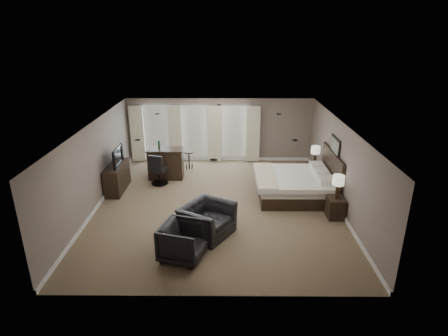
{
  "coord_description": "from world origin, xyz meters",
  "views": [
    {
      "loc": [
        0.28,
        -10.61,
        5.29
      ],
      "look_at": [
        0.2,
        0.4,
        1.1
      ],
      "focal_mm": 30.0,
      "sensor_mm": 36.0,
      "label": 1
    }
  ],
  "objects_px": {
    "nightstand_near": "(335,208)",
    "nightstand_far": "(314,172)",
    "armchair_near": "(207,215)",
    "desk_chair": "(159,169)",
    "dresser": "(117,177)",
    "armchair_far": "(183,240)",
    "bar_stool_right": "(189,160)",
    "lamp_far": "(315,155)",
    "bar_counter": "(166,163)",
    "bed": "(297,175)",
    "bar_stool_left": "(151,159)",
    "lamp_near": "(338,187)",
    "tv": "(116,163)"
  },
  "relations": [
    {
      "from": "nightstand_near",
      "to": "armchair_far",
      "type": "height_order",
      "value": "armchair_far"
    },
    {
      "from": "nightstand_near",
      "to": "tv",
      "type": "relative_size",
      "value": 0.57
    },
    {
      "from": "nightstand_near",
      "to": "armchair_near",
      "type": "bearing_deg",
      "value": -165.13
    },
    {
      "from": "nightstand_far",
      "to": "nightstand_near",
      "type": "bearing_deg",
      "value": -90.0
    },
    {
      "from": "armchair_near",
      "to": "bar_stool_left",
      "type": "bearing_deg",
      "value": 58.5
    },
    {
      "from": "nightstand_far",
      "to": "tv",
      "type": "relative_size",
      "value": 0.55
    },
    {
      "from": "dresser",
      "to": "bed",
      "type": "bearing_deg",
      "value": -4.55
    },
    {
      "from": "nightstand_near",
      "to": "bar_stool_right",
      "type": "xyz_separation_m",
      "value": [
        -4.66,
        3.97,
        0.05
      ]
    },
    {
      "from": "bed",
      "to": "armchair_far",
      "type": "bearing_deg",
      "value": -133.19
    },
    {
      "from": "lamp_far",
      "to": "bar_stool_left",
      "type": "relative_size",
      "value": 0.91
    },
    {
      "from": "nightstand_far",
      "to": "armchair_far",
      "type": "height_order",
      "value": "armchair_far"
    },
    {
      "from": "nightstand_far",
      "to": "desk_chair",
      "type": "xyz_separation_m",
      "value": [
        -5.57,
        -0.45,
        0.27
      ]
    },
    {
      "from": "nightstand_near",
      "to": "nightstand_far",
      "type": "relative_size",
      "value": 1.03
    },
    {
      "from": "tv",
      "to": "armchair_near",
      "type": "relative_size",
      "value": 0.83
    },
    {
      "from": "nightstand_far",
      "to": "armchair_far",
      "type": "xyz_separation_m",
      "value": [
        -4.23,
        -5.01,
        0.2
      ]
    },
    {
      "from": "bar_stool_left",
      "to": "bar_counter",
      "type": "bearing_deg",
      "value": -52.61
    },
    {
      "from": "nightstand_far",
      "to": "lamp_near",
      "type": "xyz_separation_m",
      "value": [
        0.0,
        -2.9,
        0.67
      ]
    },
    {
      "from": "lamp_near",
      "to": "nightstand_near",
      "type": "bearing_deg",
      "value": 0.0
    },
    {
      "from": "bed",
      "to": "dresser",
      "type": "xyz_separation_m",
      "value": [
        -6.03,
        0.48,
        -0.31
      ]
    },
    {
      "from": "lamp_far",
      "to": "bar_stool_right",
      "type": "relative_size",
      "value": 0.94
    },
    {
      "from": "armchair_far",
      "to": "bar_stool_right",
      "type": "distance_m",
      "value": 6.09
    },
    {
      "from": "nightstand_near",
      "to": "desk_chair",
      "type": "relative_size",
      "value": 0.54
    },
    {
      "from": "nightstand_far",
      "to": "bar_counter",
      "type": "xyz_separation_m",
      "value": [
        -5.42,
        0.13,
        0.27
      ]
    },
    {
      "from": "lamp_far",
      "to": "tv",
      "type": "relative_size",
      "value": 0.62
    },
    {
      "from": "dresser",
      "to": "bar_stool_left",
      "type": "bearing_deg",
      "value": 69.89
    },
    {
      "from": "nightstand_near",
      "to": "dresser",
      "type": "height_order",
      "value": "dresser"
    },
    {
      "from": "armchair_far",
      "to": "bar_counter",
      "type": "height_order",
      "value": "bar_counter"
    },
    {
      "from": "bed",
      "to": "nightstand_far",
      "type": "bearing_deg",
      "value": 58.46
    },
    {
      "from": "armchair_near",
      "to": "desk_chair",
      "type": "distance_m",
      "value": 3.91
    },
    {
      "from": "bar_counter",
      "to": "armchair_near",
      "type": "bearing_deg",
      "value": -66.91
    },
    {
      "from": "bed",
      "to": "desk_chair",
      "type": "bearing_deg",
      "value": 167.96
    },
    {
      "from": "dresser",
      "to": "armchair_near",
      "type": "xyz_separation_m",
      "value": [
        3.21,
        -2.91,
        0.12
      ]
    },
    {
      "from": "nightstand_far",
      "to": "bar_stool_right",
      "type": "bearing_deg",
      "value": 167.12
    },
    {
      "from": "lamp_far",
      "to": "bar_stool_left",
      "type": "height_order",
      "value": "lamp_far"
    },
    {
      "from": "lamp_near",
      "to": "desk_chair",
      "type": "relative_size",
      "value": 0.62
    },
    {
      "from": "armchair_far",
      "to": "bar_stool_left",
      "type": "height_order",
      "value": "armchair_far"
    },
    {
      "from": "bar_stool_right",
      "to": "dresser",
      "type": "bearing_deg",
      "value": -137.96
    },
    {
      "from": "armchair_far",
      "to": "bed",
      "type": "bearing_deg",
      "value": -26.97
    },
    {
      "from": "lamp_near",
      "to": "armchair_far",
      "type": "distance_m",
      "value": 4.75
    },
    {
      "from": "lamp_far",
      "to": "tv",
      "type": "height_order",
      "value": "lamp_far"
    },
    {
      "from": "dresser",
      "to": "bar_stool_right",
      "type": "xyz_separation_m",
      "value": [
        2.26,
        2.04,
        -0.09
      ]
    },
    {
      "from": "armchair_far",
      "to": "bar_stool_right",
      "type": "bearing_deg",
      "value": 20.28
    },
    {
      "from": "bed",
      "to": "nightstand_near",
      "type": "xyz_separation_m",
      "value": [
        0.89,
        -1.45,
        -0.46
      ]
    },
    {
      "from": "bed",
      "to": "nightstand_near",
      "type": "distance_m",
      "value": 1.76
    },
    {
      "from": "lamp_near",
      "to": "bar_stool_right",
      "type": "bearing_deg",
      "value": 139.61
    },
    {
      "from": "bed",
      "to": "nightstand_far",
      "type": "height_order",
      "value": "bed"
    },
    {
      "from": "tv",
      "to": "desk_chair",
      "type": "xyz_separation_m",
      "value": [
        1.35,
        0.52,
        -0.41
      ]
    },
    {
      "from": "dresser",
      "to": "armchair_near",
      "type": "height_order",
      "value": "armchair_near"
    },
    {
      "from": "lamp_far",
      "to": "nightstand_near",
      "type": "bearing_deg",
      "value": -90.0
    },
    {
      "from": "lamp_far",
      "to": "lamp_near",
      "type": "bearing_deg",
      "value": -90.0
    }
  ]
}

